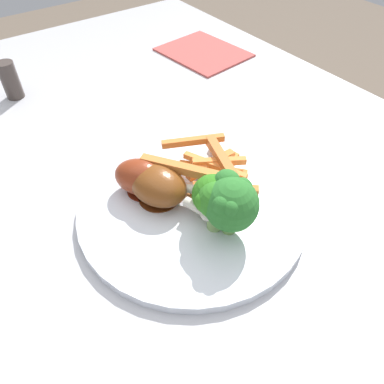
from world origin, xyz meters
name	(u,v)px	position (x,y,z in m)	size (l,w,h in m)	color
ground_plane	(185,370)	(0.00, 0.00, 0.00)	(6.00, 6.00, 0.00)	#6B5B4C
dining_table	(179,223)	(0.00, 0.00, 0.64)	(1.22, 0.82, 0.74)	#B7B7BC
dinner_plate	(192,207)	(0.06, -0.02, 0.75)	(0.28, 0.28, 0.01)	silver
broccoli_floret_front	(215,201)	(0.11, -0.02, 0.79)	(0.05, 0.04, 0.07)	#85AD5F
broccoli_floret_middle	(231,201)	(0.12, -0.01, 0.80)	(0.07, 0.06, 0.07)	#7AA751
broccoli_floret_back	(213,196)	(0.09, -0.02, 0.79)	(0.05, 0.06, 0.06)	#75A14A
carrot_fries_pile	(212,166)	(0.04, 0.03, 0.77)	(0.14, 0.14, 0.05)	orange
chicken_drumstick_near	(146,178)	(0.01, -0.05, 0.77)	(0.11, 0.10, 0.05)	#5D1D0E
chicken_drumstick_far	(160,186)	(0.03, -0.05, 0.77)	(0.13, 0.08, 0.05)	#52240D
napkin	(203,52)	(-0.29, 0.26, 0.74)	(0.17, 0.14, 0.00)	#B74C47
pepper_shaker	(10,80)	(-0.34, -0.11, 0.77)	(0.03, 0.03, 0.06)	#423833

